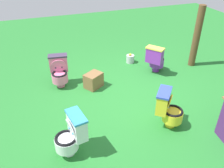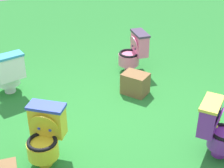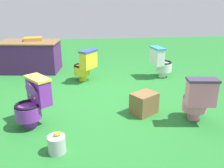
% 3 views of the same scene
% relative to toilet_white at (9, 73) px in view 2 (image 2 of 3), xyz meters
% --- Properties ---
extents(ground, '(14.00, 14.00, 0.00)m').
position_rel_toilet_white_xyz_m(ground, '(-1.50, -1.18, -0.37)').
color(ground, '#26752D').
extents(toilet_white, '(0.55, 0.48, 0.73)m').
position_rel_toilet_white_xyz_m(toilet_white, '(0.00, 0.00, 0.00)').
color(toilet_white, white).
rests_on(toilet_white, ground).
extents(toilet_yellow, '(0.64, 0.62, 0.73)m').
position_rel_toilet_white_xyz_m(toilet_yellow, '(-1.78, -0.07, 0.00)').
color(toilet_yellow, yellow).
rests_on(toilet_yellow, ground).
extents(toilet_pink, '(0.47, 0.54, 0.73)m').
position_rel_toilet_white_xyz_m(toilet_pink, '(-0.14, -2.17, 0.00)').
color(toilet_pink, pink).
rests_on(toilet_pink, ground).
extents(toilet_purple, '(0.63, 0.62, 0.73)m').
position_rel_toilet_white_xyz_m(toilet_purple, '(-2.56, -1.97, 0.00)').
color(toilet_purple, purple).
rests_on(toilet_purple, ground).
extents(small_crate, '(0.50, 0.47, 0.35)m').
position_rel_toilet_white_xyz_m(small_crate, '(-0.86, -1.80, -0.20)').
color(small_crate, brown).
rests_on(small_crate, ground).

